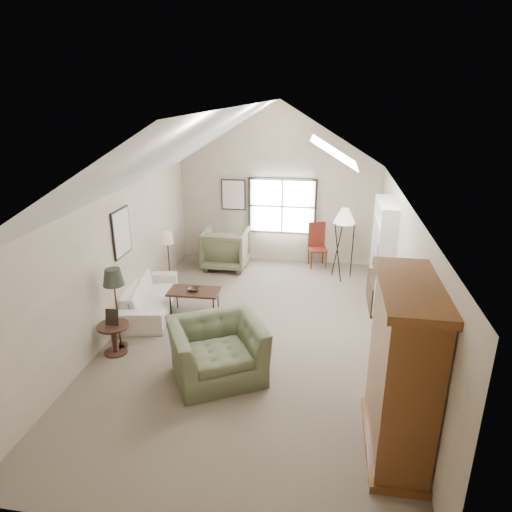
# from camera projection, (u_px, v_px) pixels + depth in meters

# --- Properties ---
(room_shell) EXTENTS (5.01, 8.01, 4.00)m
(room_shell) POSITION_uv_depth(u_px,v_px,m) (252.00, 157.00, 7.17)
(room_shell) COLOR #746453
(room_shell) RESTS_ON ground
(window) EXTENTS (1.72, 0.08, 1.42)m
(window) POSITION_uv_depth(u_px,v_px,m) (282.00, 206.00, 11.43)
(window) COLOR black
(window) RESTS_ON room_shell
(skylight) EXTENTS (0.80, 1.20, 0.52)m
(skylight) POSITION_uv_depth(u_px,v_px,m) (335.00, 151.00, 7.80)
(skylight) COLOR white
(skylight) RESTS_ON room_shell
(wall_art) EXTENTS (1.97, 3.71, 0.88)m
(wall_art) POSITION_uv_depth(u_px,v_px,m) (181.00, 213.00, 9.75)
(wall_art) COLOR black
(wall_art) RESTS_ON room_shell
(armoire) EXTENTS (0.60, 1.50, 2.20)m
(armoire) POSITION_uv_depth(u_px,v_px,m) (402.00, 371.00, 5.34)
(armoire) COLOR brown
(armoire) RESTS_ON ground
(tv_alcove) EXTENTS (0.32, 1.30, 2.10)m
(tv_alcove) POSITION_uv_depth(u_px,v_px,m) (382.00, 254.00, 9.01)
(tv_alcove) COLOR white
(tv_alcove) RESTS_ON ground
(media_console) EXTENTS (0.34, 1.18, 0.60)m
(media_console) POSITION_uv_depth(u_px,v_px,m) (377.00, 293.00, 9.30)
(media_console) COLOR #382316
(media_console) RESTS_ON ground
(tv_panel) EXTENTS (0.05, 0.90, 0.55)m
(tv_panel) POSITION_uv_depth(u_px,v_px,m) (380.00, 264.00, 9.09)
(tv_panel) COLOR black
(tv_panel) RESTS_ON media_console
(sofa) EXTENTS (1.21, 2.23, 0.62)m
(sofa) POSITION_uv_depth(u_px,v_px,m) (150.00, 296.00, 9.12)
(sofa) COLOR beige
(sofa) RESTS_ON ground
(armchair_near) EXTENTS (1.77, 1.70, 0.89)m
(armchair_near) POSITION_uv_depth(u_px,v_px,m) (217.00, 351.00, 6.98)
(armchair_near) COLOR #5B6546
(armchair_near) RESTS_ON ground
(armchair_far) EXTENTS (1.08, 1.11, 0.99)m
(armchair_far) POSITION_uv_depth(u_px,v_px,m) (226.00, 248.00, 11.31)
(armchair_far) COLOR #606043
(armchair_far) RESTS_ON ground
(coffee_table) EXTENTS (1.00, 0.57, 0.51)m
(coffee_table) POSITION_uv_depth(u_px,v_px,m) (195.00, 302.00, 9.00)
(coffee_table) COLOR #341E15
(coffee_table) RESTS_ON ground
(bowl) EXTENTS (0.24, 0.24, 0.06)m
(bowl) POSITION_uv_depth(u_px,v_px,m) (194.00, 289.00, 8.90)
(bowl) COLOR #311E14
(bowl) RESTS_ON coffee_table
(side_table) EXTENTS (0.62, 0.62, 0.53)m
(side_table) POSITION_uv_depth(u_px,v_px,m) (114.00, 339.00, 7.65)
(side_table) COLOR #3C2318
(side_table) RESTS_ON ground
(side_chair) EXTENTS (0.52, 0.52, 1.10)m
(side_chair) POSITION_uv_depth(u_px,v_px,m) (318.00, 245.00, 11.36)
(side_chair) COLOR maroon
(side_chair) RESTS_ON ground
(tripod_lamp) EXTENTS (0.60, 0.60, 1.73)m
(tripod_lamp) POSITION_uv_depth(u_px,v_px,m) (343.00, 244.00, 10.50)
(tripod_lamp) COLOR white
(tripod_lamp) RESTS_ON ground
(dark_lamp) EXTENTS (0.41, 0.41, 1.48)m
(dark_lamp) POSITION_uv_depth(u_px,v_px,m) (117.00, 308.00, 7.68)
(dark_lamp) COLOR black
(dark_lamp) RESTS_ON ground
(tan_lamp) EXTENTS (0.31, 0.31, 1.33)m
(tan_lamp) POSITION_uv_depth(u_px,v_px,m) (169.00, 259.00, 10.11)
(tan_lamp) COLOR tan
(tan_lamp) RESTS_ON ground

